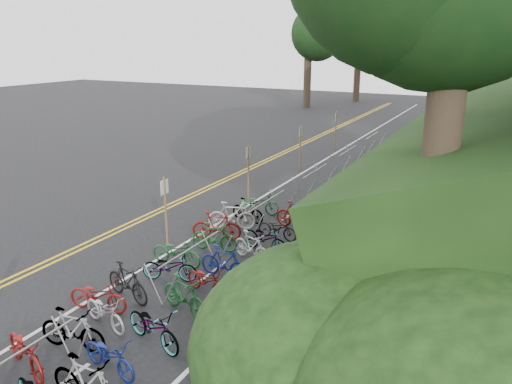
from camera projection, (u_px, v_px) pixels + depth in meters
ground at (37, 307)px, 13.48m from camera, size 120.00×120.00×0.00m
road_markings at (239, 205)px, 21.78m from camera, size 7.47×80.00×0.01m
red_curb at (365, 209)px, 21.15m from camera, size 0.25×28.00×0.10m
bike_rack_front at (9, 372)px, 9.52m from camera, size 1.12×3.22×1.12m
bike_racks_rest at (315, 177)px, 22.95m from camera, size 1.14×23.00×1.17m
signposts_rest at (277, 155)px, 24.69m from camera, size 0.08×18.40×2.50m
bike_front at (98, 295)px, 13.17m from camera, size 0.88×1.78×0.90m
bike_valet at (192, 267)px, 14.68m from camera, size 3.29×14.44×1.10m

